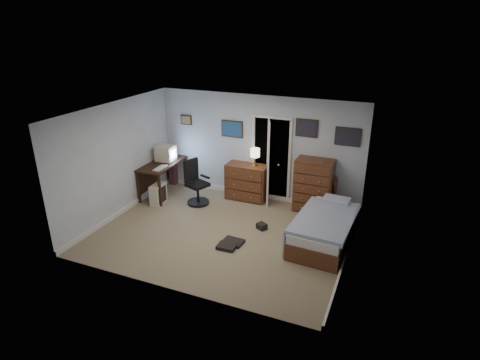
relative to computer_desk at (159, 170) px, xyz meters
name	(u,v)px	position (x,y,z in m)	size (l,w,h in m)	color
floor	(223,233)	(2.30, -1.23, -0.64)	(5.00, 4.00, 0.02)	tan
computer_desk	(159,170)	(0.00, 0.00, 0.00)	(0.73, 1.45, 0.82)	#321A10
crt_monitor	(166,153)	(0.12, 0.16, 0.39)	(0.44, 0.41, 0.39)	beige
keyboard	(160,168)	(0.28, -0.34, 0.20)	(0.16, 0.44, 0.03)	beige
pc_tower	(158,194)	(0.30, -0.54, -0.38)	(0.25, 0.47, 0.49)	beige
office_chair	(196,187)	(1.11, -0.16, -0.22)	(0.67, 0.67, 1.06)	black
media_stack	(173,169)	(-0.02, 0.66, -0.20)	(0.17, 0.17, 0.85)	maroon
low_dresser	(247,182)	(2.12, 0.54, -0.19)	(0.98, 0.49, 0.87)	brown
table_lamp	(255,153)	(2.32, 0.54, 0.55)	(0.22, 0.22, 0.42)	gold
doorway	(275,156)	(2.65, 1.04, 0.37)	(0.96, 1.12, 2.05)	black
tall_dresser	(314,186)	(3.74, 0.52, -0.02)	(0.83, 0.49, 1.22)	brown
headboard_bookcase	(316,191)	(3.77, 0.63, -0.20)	(0.90, 0.26, 0.81)	brown
bed	(325,228)	(4.28, -0.78, -0.33)	(1.16, 2.01, 0.64)	brown
wall_posters	(281,130)	(2.87, 0.74, 1.12)	(4.38, 0.04, 0.60)	#331E11
floor_clutter	(237,240)	(2.71, -1.44, -0.59)	(0.67, 1.23, 0.12)	black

